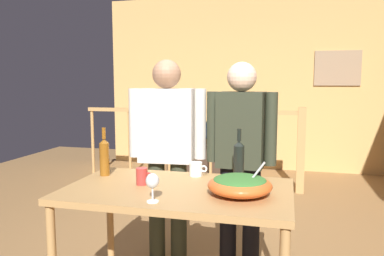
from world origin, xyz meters
TOP-DOWN VIEW (x-y plane):
  - back_wall at (0.00, 3.39)m, footprint 5.05×0.10m
  - framed_picture at (1.22, 3.33)m, footprint 0.68×0.03m
  - stair_railing at (-0.30, 2.08)m, footprint 3.05×0.10m
  - tv_console at (-0.93, 3.04)m, footprint 0.90×0.40m
  - flat_screen_tv at (-0.93, 3.01)m, footprint 0.47×0.12m
  - serving_table at (-0.12, -0.78)m, footprint 1.34×0.79m
  - salad_bowl at (0.26, -0.83)m, footprint 0.36×0.36m
  - wine_glass at (-0.17, -1.07)m, footprint 0.07×0.07m
  - wine_bottle_dark at (0.21, -0.51)m, footprint 0.07×0.07m
  - wine_bottle_amber at (-0.69, -0.61)m, footprint 0.07×0.07m
  - mug_white at (-0.08, -0.47)m, footprint 0.12×0.09m
  - mug_red at (-0.35, -0.76)m, footprint 0.11×0.07m
  - person_standing_left at (-0.41, -0.09)m, footprint 0.61×0.26m
  - person_standing_right at (0.17, -0.09)m, footprint 0.53×0.25m

SIDE VIEW (x-z plane):
  - tv_console at x=-0.93m, z-range 0.00..0.42m
  - flat_screen_tv at x=-0.93m, z-range 0.45..0.83m
  - stair_railing at x=-0.30m, z-range 0.14..1.25m
  - serving_table at x=-0.12m, z-range 0.32..1.12m
  - mug_white at x=-0.08m, z-range 0.80..0.90m
  - mug_red at x=-0.35m, z-range 0.80..0.91m
  - salad_bowl at x=0.26m, z-range 0.77..0.96m
  - wine_glass at x=-0.17m, z-range 0.83..0.99m
  - person_standing_right at x=0.17m, z-range 0.13..1.71m
  - wine_bottle_amber at x=-0.69m, z-range 0.77..1.10m
  - wine_bottle_dark at x=0.21m, z-range 0.77..1.10m
  - person_standing_left at x=-0.41m, z-range 0.15..1.75m
  - back_wall at x=0.00m, z-range 0.00..2.83m
  - framed_picture at x=1.22m, z-range 1.37..1.91m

